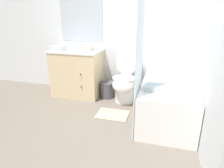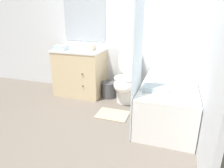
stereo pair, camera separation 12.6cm
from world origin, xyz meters
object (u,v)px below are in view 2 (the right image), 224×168
object	(u,v)px
sink_faucet	(83,46)
soap_dispenser	(97,46)
tissue_box	(91,48)
bathtub	(168,100)
hand_towel_folded	(61,48)
bath_towel_folded	(156,89)
bath_mat	(113,115)
toilet	(127,81)
vanity_cabinet	(80,72)
wastebasket	(109,90)

from	to	relation	value
sink_faucet	soap_dispenser	bearing A→B (deg)	-20.55
sink_faucet	tissue_box	size ratio (longest dim) A/B	0.95
sink_faucet	bathtub	distance (m)	1.82
hand_towel_folded	bath_towel_folded	xyz separation A→B (m)	(1.73, -0.71, -0.29)
bath_mat	bathtub	bearing A→B (deg)	13.62
soap_dispenser	bath_towel_folded	distance (m)	1.48
bath_towel_folded	bath_mat	size ratio (longest dim) A/B	0.67
toilet	soap_dispenser	size ratio (longest dim) A/B	6.32
vanity_cabinet	tissue_box	size ratio (longest dim) A/B	5.80
hand_towel_folded	bath_mat	size ratio (longest dim) A/B	0.49
sink_faucet	bath_mat	distance (m)	1.45
tissue_box	hand_towel_folded	world-z (taller)	tissue_box
bath_mat	toilet	bearing A→B (deg)	84.04
sink_faucet	wastebasket	size ratio (longest dim) A/B	0.51
hand_towel_folded	soap_dispenser	bearing A→B (deg)	17.25
bath_mat	soap_dispenser	bearing A→B (deg)	126.39
bathtub	tissue_box	size ratio (longest dim) A/B	9.85
bathtub	wastebasket	bearing A→B (deg)	156.93
vanity_cabinet	tissue_box	distance (m)	0.51
bathtub	tissue_box	xyz separation A→B (m)	(-1.37, 0.44, 0.60)
sink_faucet	bathtub	xyz separation A→B (m)	(1.60, -0.63, -0.59)
vanity_cabinet	soap_dispenser	size ratio (longest dim) A/B	6.16
sink_faucet	bathtub	world-z (taller)	sink_faucet
vanity_cabinet	toilet	size ratio (longest dim) A/B	0.97
tissue_box	bath_mat	distance (m)	1.23
tissue_box	soap_dispenser	world-z (taller)	soap_dispenser
sink_faucet	toilet	world-z (taller)	sink_faucet
hand_towel_folded	bath_mat	world-z (taller)	hand_towel_folded
toilet	wastebasket	xyz separation A→B (m)	(-0.33, 0.06, -0.22)
bath_towel_folded	wastebasket	bearing A→B (deg)	137.37
vanity_cabinet	soap_dispenser	xyz separation A→B (m)	(0.32, 0.06, 0.47)
bathtub	sink_faucet	bearing A→B (deg)	158.44
bathtub	soap_dispenser	size ratio (longest dim) A/B	10.47
vanity_cabinet	sink_faucet	xyz separation A→B (m)	(-0.00, 0.18, 0.44)
toilet	hand_towel_folded	size ratio (longest dim) A/B	3.87
bathtub	soap_dispenser	xyz separation A→B (m)	(-1.28, 0.51, 0.61)
vanity_cabinet	bath_mat	world-z (taller)	vanity_cabinet
sink_faucet	wastebasket	world-z (taller)	sink_faucet
wastebasket	soap_dispenser	world-z (taller)	soap_dispenser
sink_faucet	toilet	distance (m)	1.05
bathtub	hand_towel_folded	world-z (taller)	hand_towel_folded
wastebasket	soap_dispenser	distance (m)	0.79
sink_faucet	soap_dispenser	distance (m)	0.34
wastebasket	soap_dispenser	size ratio (longest dim) A/B	2.01
tissue_box	bath_towel_folded	world-z (taller)	tissue_box
soap_dispenser	vanity_cabinet	bearing A→B (deg)	-168.97
vanity_cabinet	bathtub	bearing A→B (deg)	-15.71
sink_faucet	bath_towel_folded	size ratio (longest dim) A/B	0.45
wastebasket	tissue_box	bearing A→B (deg)	-178.88
soap_dispenser	hand_towel_folded	size ratio (longest dim) A/B	0.61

